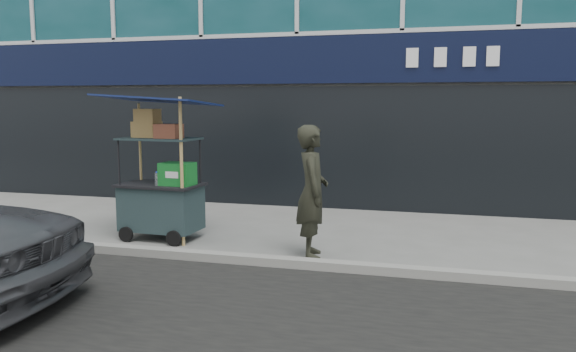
% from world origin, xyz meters
% --- Properties ---
extents(ground, '(80.00, 80.00, 0.00)m').
position_xyz_m(ground, '(0.00, 0.00, 0.00)').
color(ground, '#63635F').
rests_on(ground, ground).
extents(curb, '(80.00, 0.18, 0.12)m').
position_xyz_m(curb, '(0.00, -0.20, 0.06)').
color(curb, gray).
rests_on(curb, ground).
extents(vendor_cart, '(1.70, 1.25, 2.21)m').
position_xyz_m(vendor_cart, '(-1.34, 0.75, 0.78)').
color(vendor_cart, '#182829').
rests_on(vendor_cart, ground).
extents(vendor_man, '(0.59, 0.74, 1.79)m').
position_xyz_m(vendor_man, '(1.10, 0.37, 0.90)').
color(vendor_man, black).
rests_on(vendor_man, ground).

